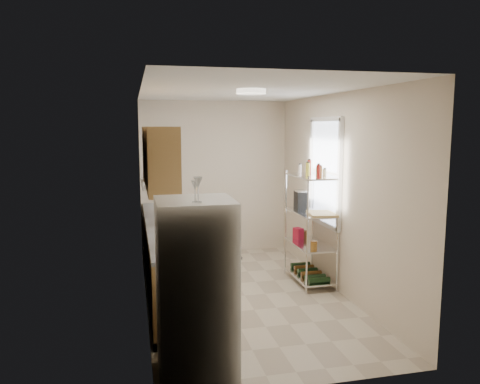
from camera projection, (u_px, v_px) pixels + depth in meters
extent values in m
cube|color=beige|center=(245.00, 296.00, 6.05)|extent=(2.50, 4.40, 0.01)
cube|color=white|center=(245.00, 91.00, 5.69)|extent=(2.50, 4.40, 0.01)
cube|color=beige|center=(215.00, 178.00, 8.00)|extent=(2.50, 0.01, 2.60)
cube|color=beige|center=(309.00, 236.00, 3.74)|extent=(2.50, 0.01, 2.60)
cube|color=beige|center=(143.00, 200.00, 5.59)|extent=(0.01, 4.40, 2.60)
cube|color=beige|center=(337.00, 193.00, 6.15)|extent=(0.01, 4.40, 2.60)
cube|color=#A17B44|center=(170.00, 259.00, 6.21)|extent=(0.60, 3.48, 0.86)
cube|color=gray|center=(170.00, 225.00, 6.15)|extent=(0.63, 3.51, 0.04)
cube|color=#B7BABC|center=(175.00, 248.00, 5.05)|extent=(0.52, 0.44, 0.04)
cube|color=#B7BABC|center=(180.00, 233.00, 7.58)|extent=(0.01, 0.55, 0.72)
cube|color=#A17B44|center=(158.00, 157.00, 5.66)|extent=(0.33, 2.20, 0.72)
cube|color=#B7BABC|center=(160.00, 183.00, 6.50)|extent=(0.50, 0.60, 0.12)
cube|color=white|center=(325.00, 172.00, 6.45)|extent=(0.06, 1.00, 1.46)
cube|color=silver|center=(309.00, 275.00, 6.55)|extent=(0.45, 0.90, 0.02)
cube|color=silver|center=(310.00, 244.00, 6.49)|extent=(0.45, 0.90, 0.02)
cube|color=silver|center=(311.00, 212.00, 6.43)|extent=(0.45, 0.90, 0.02)
cube|color=silver|center=(311.00, 176.00, 6.36)|extent=(0.45, 0.90, 0.02)
cylinder|color=silver|center=(307.00, 236.00, 5.99)|extent=(0.02, 0.02, 1.55)
cylinder|color=silver|center=(286.00, 223.00, 6.83)|extent=(0.02, 0.02, 1.55)
cylinder|color=silver|center=(338.00, 235.00, 6.08)|extent=(0.02, 0.02, 1.55)
cylinder|color=silver|center=(313.00, 221.00, 6.93)|extent=(0.02, 0.02, 1.55)
cylinder|color=white|center=(251.00, 92.00, 5.40)|extent=(0.34, 0.34, 0.05)
cube|color=white|center=(196.00, 290.00, 3.99)|extent=(0.65, 0.65, 1.57)
cylinder|color=white|center=(166.00, 217.00, 6.07)|extent=(0.27, 0.27, 0.22)
cylinder|color=black|center=(165.00, 218.00, 6.43)|extent=(0.29, 0.29, 0.04)
cylinder|color=black|center=(167.00, 215.00, 6.65)|extent=(0.25, 0.25, 0.05)
cube|color=tan|center=(322.00, 214.00, 6.18)|extent=(0.41, 0.49, 0.03)
cube|color=black|center=(301.00, 199.00, 6.72)|extent=(0.16, 0.22, 0.25)
cube|color=#A6142C|center=(298.00, 233.00, 6.75)|extent=(0.14, 0.16, 0.16)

